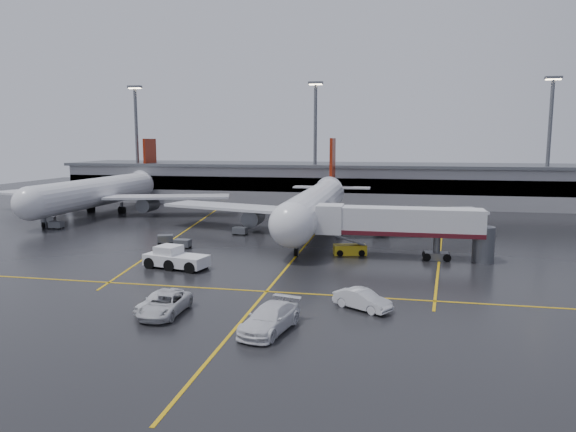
# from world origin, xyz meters

# --- Properties ---
(ground) EXTENTS (220.00, 220.00, 0.00)m
(ground) POSITION_xyz_m (0.00, 0.00, 0.00)
(ground) COLOR black
(ground) RESTS_ON ground
(apron_line_centre) EXTENTS (0.25, 90.00, 0.02)m
(apron_line_centre) POSITION_xyz_m (0.00, 0.00, 0.01)
(apron_line_centre) COLOR gold
(apron_line_centre) RESTS_ON ground
(apron_line_stop) EXTENTS (60.00, 0.25, 0.02)m
(apron_line_stop) POSITION_xyz_m (0.00, -22.00, 0.01)
(apron_line_stop) COLOR gold
(apron_line_stop) RESTS_ON ground
(apron_line_left) EXTENTS (9.99, 69.35, 0.02)m
(apron_line_left) POSITION_xyz_m (-20.00, 10.00, 0.01)
(apron_line_left) COLOR gold
(apron_line_left) RESTS_ON ground
(apron_line_right) EXTENTS (7.57, 69.64, 0.02)m
(apron_line_right) POSITION_xyz_m (18.00, 10.00, 0.01)
(apron_line_right) COLOR gold
(apron_line_right) RESTS_ON ground
(terminal) EXTENTS (122.00, 19.00, 8.60)m
(terminal) POSITION_xyz_m (0.00, 47.93, 4.32)
(terminal) COLOR gray
(terminal) RESTS_ON ground
(light_mast_left) EXTENTS (3.00, 1.20, 25.45)m
(light_mast_left) POSITION_xyz_m (-45.00, 42.00, 14.47)
(light_mast_left) COLOR #595B60
(light_mast_left) RESTS_ON ground
(light_mast_mid) EXTENTS (3.00, 1.20, 25.45)m
(light_mast_mid) POSITION_xyz_m (-5.00, 42.00, 14.47)
(light_mast_mid) COLOR #595B60
(light_mast_mid) RESTS_ON ground
(light_mast_right) EXTENTS (3.00, 1.20, 25.45)m
(light_mast_right) POSITION_xyz_m (40.00, 42.00, 14.47)
(light_mast_right) COLOR #595B60
(light_mast_right) RESTS_ON ground
(main_airliner) EXTENTS (48.80, 45.60, 14.10)m
(main_airliner) POSITION_xyz_m (0.00, 9.70, 4.21)
(main_airliner) COLOR silver
(main_airliner) RESTS_ON ground
(second_airliner) EXTENTS (48.80, 45.60, 14.10)m
(second_airliner) POSITION_xyz_m (-42.00, 21.70, 4.21)
(second_airliner) COLOR silver
(second_airliner) RESTS_ON ground
(jet_bridge) EXTENTS (19.90, 3.40, 6.05)m
(jet_bridge) POSITION_xyz_m (11.87, -6.00, 3.93)
(jet_bridge) COLOR silver
(jet_bridge) RESTS_ON ground
(pushback_tractor) EXTENTS (7.28, 4.22, 2.45)m
(pushback_tractor) POSITION_xyz_m (-11.64, -15.30, 0.97)
(pushback_tractor) COLOR white
(pushback_tractor) RESTS_ON ground
(belt_loader) EXTENTS (4.12, 2.53, 2.44)m
(belt_loader) POSITION_xyz_m (6.11, -4.94, 0.60)
(belt_loader) COLOR yellow
(belt_loader) RESTS_ON ground
(service_van_a) EXTENTS (2.72, 5.83, 1.62)m
(service_van_a) POSITION_xyz_m (-6.27, -29.62, 0.81)
(service_van_a) COLOR silver
(service_van_a) RESTS_ON ground
(service_van_b) EXTENTS (4.00, 6.85, 1.86)m
(service_van_b) POSITION_xyz_m (2.56, -31.53, 0.93)
(service_van_b) COLOR white
(service_van_b) RESTS_ON ground
(service_van_c) EXTENTS (5.03, 4.00, 1.60)m
(service_van_c) POSITION_xyz_m (8.74, -25.34, 0.80)
(service_van_c) COLOR silver
(service_van_c) RESTS_ON ground
(service_van_d) EXTENTS (2.94, 5.12, 1.64)m
(service_van_d) POSITION_xyz_m (-7.08, -28.73, 0.82)
(service_van_d) COLOR white
(service_van_d) RESTS_ON ground
(baggage_cart_a) EXTENTS (2.04, 1.36, 1.12)m
(baggage_cart_a) POSITION_xyz_m (-14.96, -5.26, 0.63)
(baggage_cart_a) COLOR #595B60
(baggage_cart_a) RESTS_ON ground
(baggage_cart_b) EXTENTS (2.35, 1.98, 1.12)m
(baggage_cart_b) POSITION_xyz_m (-18.41, -2.75, 0.63)
(baggage_cart_b) COLOR #595B60
(baggage_cart_b) RESTS_ON ground
(baggage_cart_c) EXTENTS (2.12, 1.49, 1.12)m
(baggage_cart_c) POSITION_xyz_m (-10.48, 5.21, 0.63)
(baggage_cart_c) COLOR #595B60
(baggage_cart_c) RESTS_ON ground
(baggage_cart_d) EXTENTS (2.29, 1.82, 1.12)m
(baggage_cart_d) POSITION_xyz_m (-44.63, 9.54, 0.63)
(baggage_cart_d) COLOR #595B60
(baggage_cart_d) RESTS_ON ground
(baggage_cart_e) EXTENTS (2.10, 1.47, 1.12)m
(baggage_cart_e) POSITION_xyz_m (-39.90, 4.83, 0.63)
(baggage_cart_e) COLOR #595B60
(baggage_cart_e) RESTS_ON ground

